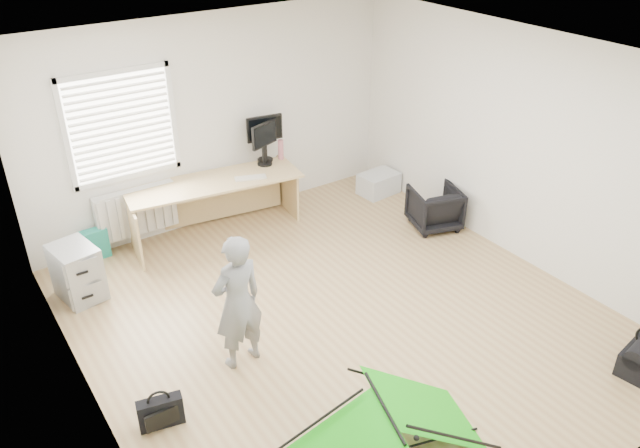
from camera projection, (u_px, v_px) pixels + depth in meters
ground at (341, 318)px, 6.58m from camera, size 5.50×5.50×0.00m
back_wall at (216, 121)px, 7.89m from camera, size 5.00×0.02×2.70m
window at (121, 126)px, 7.18m from camera, size 1.20×0.06×1.20m
radiator at (136, 211)px, 7.69m from camera, size 1.00×0.12×0.60m
desk at (216, 207)px, 7.95m from camera, size 2.26×0.99×0.74m
filing_cabinet at (77, 272)px, 6.77m from camera, size 0.49×0.60×0.63m
monitor_left at (264, 149)px, 8.10m from camera, size 0.45×0.25×0.43m
monitor_right at (264, 144)px, 8.21m from camera, size 0.49×0.18×0.46m
keyboard at (251, 178)px, 7.83m from camera, size 0.42×0.26×0.02m
thermos at (281, 149)px, 8.31m from camera, size 0.08×0.08×0.27m
office_chair at (435, 208)px, 8.14m from camera, size 0.75×0.77×0.56m
person at (238, 302)px, 5.67m from camera, size 0.53×0.37×1.38m
kite at (382, 432)px, 4.89m from camera, size 1.90×1.24×0.54m
storage_crate at (379, 183)px, 9.06m from camera, size 0.58×0.43×0.31m
tote_bag at (95, 244)px, 7.51m from camera, size 0.33×0.15×0.38m
laptop_bag at (161, 412)px, 5.24m from camera, size 0.39×0.19×0.28m
white_box at (316, 448)px, 5.03m from camera, size 0.14×0.14×0.10m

